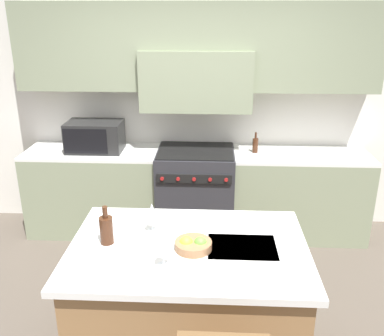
{
  "coord_description": "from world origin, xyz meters",
  "views": [
    {
      "loc": [
        0.17,
        -2.51,
        2.34
      ],
      "look_at": [
        0.01,
        0.66,
        1.15
      ],
      "focal_mm": 40.0,
      "sensor_mm": 36.0,
      "label": 1
    }
  ],
  "objects_px": {
    "wine_glass_near": "(163,245)",
    "fruit_bowl": "(193,245)",
    "microwave": "(95,136)",
    "wine_bottle": "(106,229)",
    "oil_bottle_on_counter": "(255,145)",
    "wine_glass_far": "(152,212)",
    "range_stove": "(195,192)"
  },
  "relations": [
    {
      "from": "wine_glass_near",
      "to": "fruit_bowl",
      "type": "height_order",
      "value": "wine_glass_near"
    },
    {
      "from": "microwave",
      "to": "fruit_bowl",
      "type": "bearing_deg",
      "value": -59.13
    },
    {
      "from": "wine_bottle",
      "to": "oil_bottle_on_counter",
      "type": "bearing_deg",
      "value": 58.7
    },
    {
      "from": "microwave",
      "to": "oil_bottle_on_counter",
      "type": "bearing_deg",
      "value": 0.77
    },
    {
      "from": "wine_glass_far",
      "to": "fruit_bowl",
      "type": "height_order",
      "value": "wine_glass_far"
    },
    {
      "from": "range_stove",
      "to": "fruit_bowl",
      "type": "xyz_separation_m",
      "value": [
        0.06,
        -1.85,
        0.45
      ]
    },
    {
      "from": "wine_bottle",
      "to": "wine_glass_near",
      "type": "distance_m",
      "value": 0.47
    },
    {
      "from": "range_stove",
      "to": "microwave",
      "type": "xyz_separation_m",
      "value": [
        -1.06,
        0.02,
        0.6
      ]
    },
    {
      "from": "range_stove",
      "to": "microwave",
      "type": "bearing_deg",
      "value": 178.99
    },
    {
      "from": "wine_bottle",
      "to": "wine_glass_far",
      "type": "height_order",
      "value": "wine_bottle"
    },
    {
      "from": "wine_glass_far",
      "to": "fruit_bowl",
      "type": "relative_size",
      "value": 0.89
    },
    {
      "from": "microwave",
      "to": "wine_glass_far",
      "type": "height_order",
      "value": "microwave"
    },
    {
      "from": "wine_glass_far",
      "to": "oil_bottle_on_counter",
      "type": "distance_m",
      "value": 1.87
    },
    {
      "from": "range_stove",
      "to": "wine_glass_near",
      "type": "distance_m",
      "value": 2.12
    },
    {
      "from": "microwave",
      "to": "wine_glass_near",
      "type": "height_order",
      "value": "microwave"
    },
    {
      "from": "microwave",
      "to": "fruit_bowl",
      "type": "relative_size",
      "value": 2.41
    },
    {
      "from": "microwave",
      "to": "wine_glass_near",
      "type": "bearing_deg",
      "value": -65.29
    },
    {
      "from": "wine_glass_near",
      "to": "microwave",
      "type": "bearing_deg",
      "value": 114.71
    },
    {
      "from": "microwave",
      "to": "wine_bottle",
      "type": "height_order",
      "value": "microwave"
    },
    {
      "from": "wine_glass_near",
      "to": "oil_bottle_on_counter",
      "type": "distance_m",
      "value": 2.21
    },
    {
      "from": "wine_bottle",
      "to": "oil_bottle_on_counter",
      "type": "relative_size",
      "value": 1.22
    },
    {
      "from": "microwave",
      "to": "wine_glass_far",
      "type": "xyz_separation_m",
      "value": [
        0.83,
        -1.65,
        -0.04
      ]
    },
    {
      "from": "range_stove",
      "to": "wine_glass_near",
      "type": "height_order",
      "value": "wine_glass_near"
    },
    {
      "from": "wine_glass_near",
      "to": "wine_glass_far",
      "type": "distance_m",
      "value": 0.43
    },
    {
      "from": "wine_glass_near",
      "to": "wine_bottle",
      "type": "bearing_deg",
      "value": 148.42
    },
    {
      "from": "wine_glass_near",
      "to": "oil_bottle_on_counter",
      "type": "relative_size",
      "value": 0.98
    },
    {
      "from": "range_stove",
      "to": "wine_glass_near",
      "type": "xyz_separation_m",
      "value": [
        -0.11,
        -2.05,
        0.56
      ]
    },
    {
      "from": "wine_bottle",
      "to": "fruit_bowl",
      "type": "bearing_deg",
      "value": -4.96
    },
    {
      "from": "wine_glass_near",
      "to": "wine_glass_far",
      "type": "relative_size",
      "value": 1.0
    },
    {
      "from": "range_stove",
      "to": "oil_bottle_on_counter",
      "type": "distance_m",
      "value": 0.81
    },
    {
      "from": "wine_glass_far",
      "to": "wine_glass_near",
      "type": "bearing_deg",
      "value": -73.6
    },
    {
      "from": "wine_glass_far",
      "to": "fruit_bowl",
      "type": "xyz_separation_m",
      "value": [
        0.29,
        -0.22,
        -0.11
      ]
    }
  ]
}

